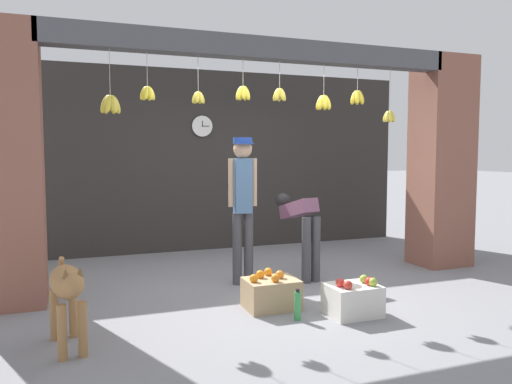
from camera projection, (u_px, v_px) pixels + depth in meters
ground_plane at (267, 288)px, 5.78m from camera, size 60.00×60.00×0.00m
shop_back_wall at (209, 161)px, 8.02m from camera, size 6.72×0.12×2.86m
shop_pillar_left at (5, 166)px, 5.00m from camera, size 0.70×0.60×2.86m
shop_pillar_right at (441, 162)px, 6.89m from camera, size 0.70×0.60×2.86m
storefront_awning at (263, 55)px, 5.68m from camera, size 4.82×0.28×0.92m
dog at (67, 288)px, 3.93m from camera, size 0.33×0.90×0.72m
shopkeeper at (243, 197)px, 5.87m from camera, size 0.34×0.29×1.74m
worker_stooping at (301, 224)px, 6.17m from camera, size 0.32×0.79×1.03m
fruit_crate_oranges at (271, 293)px, 5.01m from camera, size 0.52×0.41×0.38m
fruit_crate_apples at (353, 299)px, 4.79m from camera, size 0.48×0.39×0.38m
water_bottle at (298, 305)px, 4.66m from camera, size 0.06×0.06×0.30m
wall_clock at (202, 126)px, 7.86m from camera, size 0.35×0.03×0.35m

